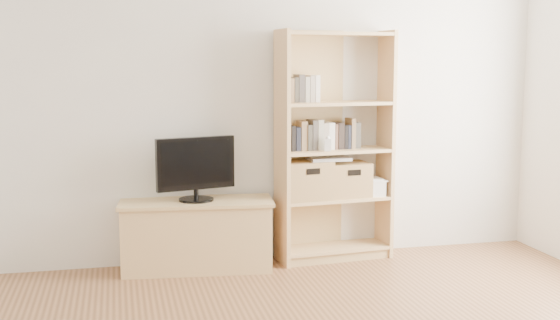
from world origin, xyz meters
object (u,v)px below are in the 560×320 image
object	(u,v)px
baby_monitor	(328,145)
bookshelf	(335,146)
basket_right	(347,179)
television	(196,169)
laptop	(329,158)
tv_stand	(197,236)
basket_left	(306,180)

from	to	relation	value
baby_monitor	bookshelf	bearing A→B (deg)	62.94
baby_monitor	basket_right	size ratio (longest dim) A/B	0.29
television	laptop	size ratio (longest dim) A/B	1.92
tv_stand	laptop	world-z (taller)	laptop
baby_monitor	laptop	bearing A→B (deg)	80.38
laptop	basket_left	bearing A→B (deg)	-177.24
basket_right	tv_stand	bearing A→B (deg)	177.24
tv_stand	basket_left	world-z (taller)	basket_left
bookshelf	television	bearing A→B (deg)	176.85
bookshelf	television	size ratio (longest dim) A/B	2.98
bookshelf	laptop	size ratio (longest dim) A/B	5.73
tv_stand	television	world-z (taller)	television
tv_stand	laptop	bearing A→B (deg)	7.46
basket_right	laptop	world-z (taller)	laptop
tv_stand	laptop	xyz separation A→B (m)	(1.05, 0.03, 0.56)
basket_right	laptop	xyz separation A→B (m)	(-0.16, -0.02, 0.18)
bookshelf	basket_left	size ratio (longest dim) A/B	5.00
bookshelf	laptop	bearing A→B (deg)	-166.86
basket_left	tv_stand	bearing A→B (deg)	174.74
bookshelf	television	xyz separation A→B (m)	(-1.10, -0.05, -0.14)
tv_stand	basket_left	bearing A→B (deg)	7.10
television	baby_monitor	distance (m)	1.03
basket_right	bookshelf	bearing A→B (deg)	177.73
television	laptop	distance (m)	1.05
tv_stand	basket_right	xyz separation A→B (m)	(1.21, 0.05, 0.38)
television	baby_monitor	world-z (taller)	television
basket_left	laptop	xyz separation A→B (m)	(0.19, 0.01, 0.16)
basket_right	basket_left	bearing A→B (deg)	-179.67
tv_stand	bookshelf	bearing A→B (deg)	8.32
television	basket_left	size ratio (longest dim) A/B	1.68
tv_stand	basket_left	xyz separation A→B (m)	(0.86, 0.02, 0.40)
baby_monitor	basket_left	world-z (taller)	baby_monitor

